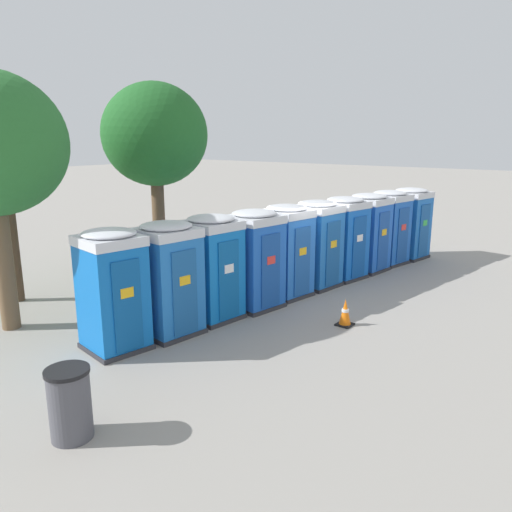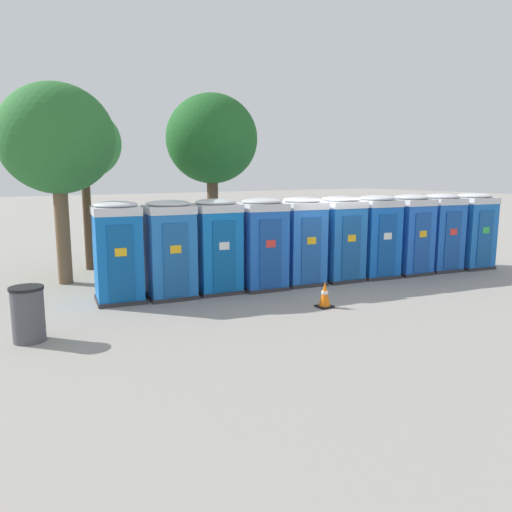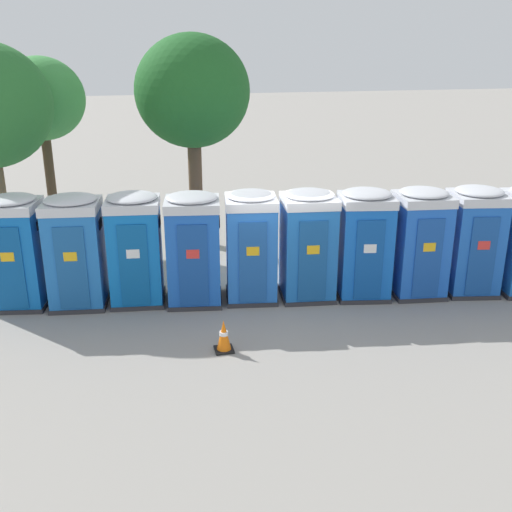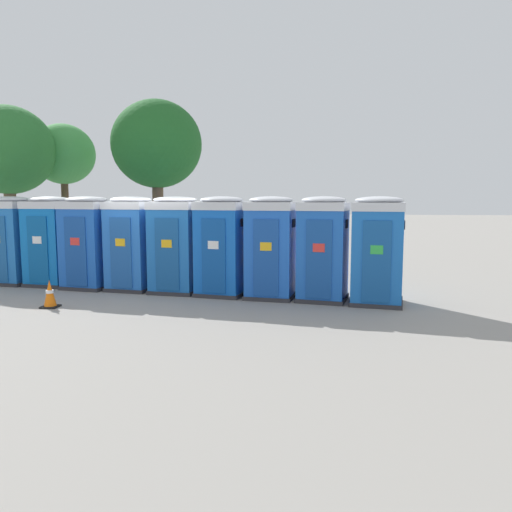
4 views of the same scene
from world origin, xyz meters
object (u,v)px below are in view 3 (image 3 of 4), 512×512
at_px(portapotty_8, 473,240).
at_px(street_tree_0, 41,100).
at_px(portapotty_3, 193,248).
at_px(portapotty_7, 419,242).
at_px(traffic_cone, 224,336).
at_px(portapotty_4, 251,246).
at_px(street_tree_2, 192,93).
at_px(portapotty_6, 364,243).
at_px(portapotty_1, 76,251).
at_px(portapotty_2, 135,248).
at_px(portapotty_0, 16,251).
at_px(portapotty_5, 308,244).

distance_m(portapotty_8, street_tree_0, 12.03).
relative_size(portapotty_3, street_tree_0, 0.48).
relative_size(portapotty_7, traffic_cone, 3.97).
distance_m(portapotty_4, street_tree_2, 5.36).
xyz_separation_m(portapotty_6, street_tree_0, (-7.33, 5.87, 2.83)).
height_order(portapotty_1, portapotty_2, same).
xyz_separation_m(portapotty_2, traffic_cone, (1.50, -2.79, -0.97)).
bearing_deg(portapotty_8, portapotty_3, 172.29).
distance_m(street_tree_0, traffic_cone, 9.47).
bearing_deg(portapotty_0, portapotty_2, -8.72).
relative_size(portapotty_7, street_tree_0, 0.48).
height_order(portapotty_4, street_tree_0, street_tree_0).
xyz_separation_m(portapotty_1, portapotty_7, (7.72, -1.13, 0.00)).
height_order(portapotty_0, street_tree_0, street_tree_0).
bearing_deg(portapotty_7, portapotty_0, 171.10).
bearing_deg(portapotty_6, portapotty_0, 171.06).
bearing_deg(portapotty_6, portapotty_8, -7.85).
distance_m(portapotty_3, street_tree_0, 6.97).
bearing_deg(portapotty_1, portapotty_6, -8.28).
bearing_deg(portapotty_2, portapotty_6, -9.05).
distance_m(portapotty_7, street_tree_0, 10.91).
xyz_separation_m(portapotty_4, portapotty_7, (3.85, -0.61, -0.00)).
distance_m(portapotty_0, portapotty_6, 7.80).
distance_m(portapotty_0, portapotty_7, 9.10).
bearing_deg(traffic_cone, portapotty_3, 95.27).
height_order(portapotty_5, portapotty_6, same).
height_order(street_tree_0, street_tree_2, street_tree_2).
relative_size(portapotty_1, traffic_cone, 3.97).
height_order(portapotty_5, portapotty_7, same).
relative_size(portapotty_5, portapotty_6, 1.00).
bearing_deg(portapotty_3, portapotty_4, -4.58).
xyz_separation_m(portapotty_1, portapotty_3, (2.57, -0.42, 0.00)).
height_order(portapotty_1, street_tree_0, street_tree_0).
bearing_deg(traffic_cone, street_tree_2, 86.65).
distance_m(portapotty_1, portapotty_6, 6.50).
xyz_separation_m(portapotty_1, portapotty_6, (6.43, -0.94, 0.00)).
xyz_separation_m(portapotty_0, portapotty_3, (3.84, -0.69, -0.00)).
height_order(portapotty_6, portapotty_7, same).
bearing_deg(portapotty_3, traffic_cone, -84.73).
relative_size(portapotty_2, portapotty_4, 1.00).
bearing_deg(portapotty_0, portapotty_1, -12.25).
distance_m(portapotty_0, street_tree_2, 6.47).
distance_m(portapotty_1, portapotty_7, 7.80).
bearing_deg(portapotty_5, portapotty_6, -9.27).
height_order(portapotty_0, portapotty_8, same).
distance_m(portapotty_0, portapotty_2, 2.60).
height_order(portapotty_1, portapotty_4, same).
xyz_separation_m(portapotty_4, street_tree_2, (-0.67, 4.36, 3.05)).
bearing_deg(street_tree_0, portapotty_3, -57.08).
bearing_deg(street_tree_0, portapotty_5, -43.09).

